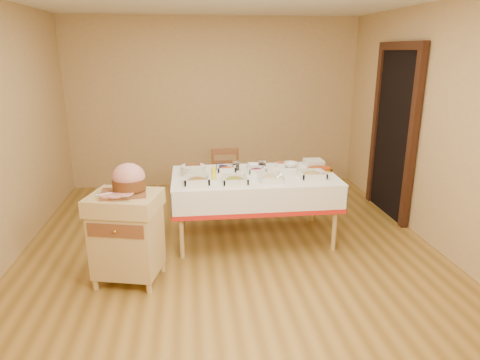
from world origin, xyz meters
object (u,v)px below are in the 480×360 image
at_px(butcher_cart, 127,233).
at_px(brass_platter, 319,169).
at_px(dining_table, 254,189).
at_px(dining_chair, 226,181).
at_px(mustard_bottle, 214,173).
at_px(plate_stack, 314,163).
at_px(preserve_jar_left, 236,166).
at_px(bread_basket, 193,170).
at_px(ham_on_board, 128,181).
at_px(preserve_jar_right, 262,165).

height_order(butcher_cart, brass_platter, butcher_cart).
xyz_separation_m(dining_table, dining_chair, (-0.24, 0.84, -0.16)).
height_order(mustard_bottle, brass_platter, mustard_bottle).
distance_m(butcher_cart, plate_stack, 2.38).
xyz_separation_m(butcher_cart, preserve_jar_left, (1.13, 1.05, 0.32)).
relative_size(bread_basket, brass_platter, 0.89).
bearing_deg(mustard_bottle, dining_chair, 77.15).
xyz_separation_m(mustard_bottle, brass_platter, (1.23, 0.19, -0.05)).
xyz_separation_m(dining_chair, plate_stack, (1.01, -0.55, 0.36)).
xyz_separation_m(preserve_jar_left, mustard_bottle, (-0.28, -0.35, 0.02)).
distance_m(dining_table, dining_chair, 0.89).
relative_size(dining_table, ham_on_board, 4.38).
relative_size(ham_on_board, bread_basket, 1.51).
bearing_deg(mustard_bottle, ham_on_board, -140.20).
xyz_separation_m(ham_on_board, mustard_bottle, (0.81, 0.67, -0.15)).
bearing_deg(plate_stack, butcher_cart, -151.73).
distance_m(preserve_jar_left, brass_platter, 0.97).
bearing_deg(dining_table, butcher_cart, -147.77).
bearing_deg(dining_chair, dining_table, -74.10).
relative_size(dining_chair, preserve_jar_right, 7.21).
bearing_deg(dining_chair, brass_platter, -37.10).
relative_size(butcher_cart, bread_basket, 3.12).
bearing_deg(ham_on_board, butcher_cart, -141.90).
relative_size(dining_table, plate_stack, 8.43).
bearing_deg(preserve_jar_right, bread_basket, -173.45).
xyz_separation_m(bread_basket, plate_stack, (1.45, 0.18, -0.01)).
xyz_separation_m(butcher_cart, dining_chair, (1.07, 1.66, -0.05)).
bearing_deg(brass_platter, mustard_bottle, -171.19).
bearing_deg(plate_stack, mustard_bottle, -161.45).
bearing_deg(bread_basket, preserve_jar_right, 6.55).
distance_m(dining_chair, mustard_bottle, 1.06).
bearing_deg(bread_basket, brass_platter, -1.51).
height_order(butcher_cart, dining_chair, butcher_cart).
height_order(dining_table, preserve_jar_right, preserve_jar_right).
xyz_separation_m(ham_on_board, brass_platter, (2.04, 0.86, -0.20)).
bearing_deg(plate_stack, preserve_jar_left, -176.19).
bearing_deg(preserve_jar_left, dining_chair, 95.76).
height_order(dining_chair, brass_platter, dining_chair).
xyz_separation_m(ham_on_board, preserve_jar_right, (1.39, 0.99, -0.16)).
xyz_separation_m(preserve_jar_left, brass_platter, (0.95, -0.16, -0.03)).
distance_m(dining_chair, preserve_jar_left, 0.71).
bearing_deg(brass_platter, preserve_jar_left, 170.58).
bearing_deg(bread_basket, ham_on_board, -123.14).
relative_size(dining_table, brass_platter, 5.87).
height_order(butcher_cart, bread_basket, bread_basket).
bearing_deg(ham_on_board, preserve_jar_left, 43.23).
bearing_deg(bread_basket, dining_chair, 59.09).
height_order(dining_table, mustard_bottle, mustard_bottle).
bearing_deg(preserve_jar_left, mustard_bottle, -128.72).
distance_m(dining_table, bread_basket, 0.72).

